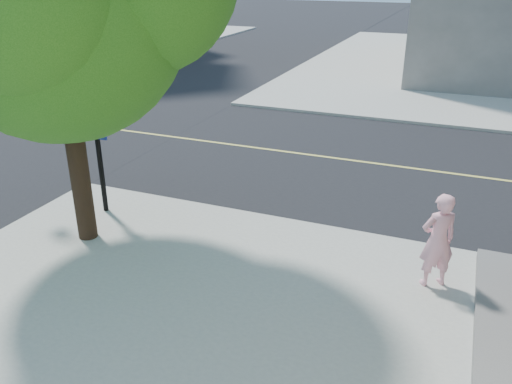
% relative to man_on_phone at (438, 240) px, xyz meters
% --- Properties ---
extents(ground, '(140.00, 140.00, 0.00)m').
position_rel_man_on_phone_xyz_m(ground, '(-7.68, 1.49, -0.99)').
color(ground, black).
rests_on(ground, ground).
extents(road_ew, '(140.00, 9.00, 0.01)m').
position_rel_man_on_phone_xyz_m(road_ew, '(-7.68, 5.99, -0.98)').
color(road_ew, black).
rests_on(road_ew, ground).
extents(sidewalk_nw, '(26.00, 25.00, 0.12)m').
position_rel_man_on_phone_xyz_m(sidewalk_nw, '(-30.68, 22.99, -0.93)').
color(sidewalk_nw, '#AAA99D').
rests_on(sidewalk_nw, ground).
extents(man_on_phone, '(0.76, 0.69, 1.73)m').
position_rel_man_on_phone_xyz_m(man_on_phone, '(0.00, 0.00, 0.00)').
color(man_on_phone, '#F3A5B7').
rests_on(man_on_phone, sidewalk_se).
extents(signal_pole, '(3.49, 0.40, 3.94)m').
position_rel_man_on_phone_xyz_m(signal_pole, '(-9.09, 0.34, 2.35)').
color(signal_pole, black).
rests_on(signal_pole, sidewalk_se).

